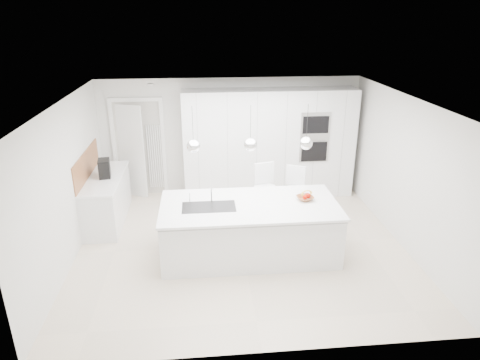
{
  "coord_description": "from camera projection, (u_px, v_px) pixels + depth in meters",
  "views": [
    {
      "loc": [
        -0.64,
        -6.41,
        3.76
      ],
      "look_at": [
        0.0,
        0.3,
        1.1
      ],
      "focal_mm": 32.0,
      "sensor_mm": 36.0,
      "label": 1
    }
  ],
  "objects": [
    {
      "name": "pendant_right",
      "position": [
        306.0,
        143.0,
        6.48
      ],
      "size": [
        0.2,
        0.2,
        0.2
      ],
      "primitive_type": "sphere",
      "color": "white",
      "rests_on": "ceiling"
    },
    {
      "name": "espresso_machine",
      "position": [
        104.0,
        168.0,
        7.88
      ],
      "size": [
        0.25,
        0.34,
        0.34
      ],
      "primitive_type": "cube",
      "rotation": [
        0.0,
        0.0,
        0.15
      ],
      "color": "black",
      "rests_on": "left_worktop"
    },
    {
      "name": "radiator",
      "position": [
        155.0,
        157.0,
        9.19
      ],
      "size": [
        0.32,
        0.04,
        1.4
      ],
      "primitive_type": null,
      "color": "white",
      "rests_on": "floor"
    },
    {
      "name": "bar_stool_left",
      "position": [
        265.0,
        197.0,
        7.82
      ],
      "size": [
        0.51,
        0.62,
        1.2
      ],
      "primitive_type": null,
      "rotation": [
        0.0,
        0.0,
        0.22
      ],
      "color": "white",
      "rests_on": "floor"
    },
    {
      "name": "pendant_mid",
      "position": [
        250.0,
        145.0,
        6.4
      ],
      "size": [
        0.2,
        0.2,
        0.2
      ],
      "primitive_type": "sphere",
      "color": "white",
      "rests_on": "ceiling"
    },
    {
      "name": "bar_stool_right",
      "position": [
        296.0,
        198.0,
        7.88
      ],
      "size": [
        0.55,
        0.63,
        1.13
      ],
      "primitive_type": null,
      "rotation": [
        0.0,
        0.0,
        -0.43
      ],
      "color": "white",
      "rests_on": "floor"
    },
    {
      "name": "apple_a",
      "position": [
        308.0,
        196.0,
        6.94
      ],
      "size": [
        0.09,
        0.09,
        0.09
      ],
      "primitive_type": "sphere",
      "color": "#C01203",
      "rests_on": "fruit_bowl"
    },
    {
      "name": "island_worktop",
      "position": [
        250.0,
        205.0,
        6.82
      ],
      "size": [
        2.84,
        1.4,
        0.04
      ],
      "primitive_type": "cube",
      "color": "white",
      "rests_on": "island_base"
    },
    {
      "name": "tall_cabinets",
      "position": [
        269.0,
        144.0,
        9.06
      ],
      "size": [
        3.6,
        0.6,
        2.3
      ],
      "primitive_type": "cube",
      "color": "white",
      "rests_on": "floor"
    },
    {
      "name": "island_base",
      "position": [
        250.0,
        232.0,
        6.94
      ],
      "size": [
        2.8,
        1.2,
        0.86
      ],
      "primitive_type": "cube",
      "color": "white",
      "rests_on": "floor"
    },
    {
      "name": "floor",
      "position": [
        242.0,
        246.0,
        7.37
      ],
      "size": [
        5.5,
        5.5,
        0.0
      ],
      "primitive_type": "plane",
      "color": "beige",
      "rests_on": "ground"
    },
    {
      "name": "apple_c",
      "position": [
        307.0,
        196.0,
        6.94
      ],
      "size": [
        0.08,
        0.08,
        0.08
      ],
      "primitive_type": "sphere",
      "color": "#C01203",
      "rests_on": "fruit_bowl"
    },
    {
      "name": "banana_bunch",
      "position": [
        307.0,
        193.0,
        6.93
      ],
      "size": [
        0.23,
        0.17,
        0.21
      ],
      "primitive_type": "torus",
      "rotation": [
        1.22,
        0.0,
        0.35
      ],
      "color": "gold",
      "rests_on": "fruit_bowl"
    },
    {
      "name": "pendant_left",
      "position": [
        194.0,
        146.0,
        6.33
      ],
      "size": [
        0.2,
        0.2,
        0.2
      ],
      "primitive_type": "sphere",
      "color": "white",
      "rests_on": "ceiling"
    },
    {
      "name": "fruit_bowl",
      "position": [
        305.0,
        198.0,
        6.95
      ],
      "size": [
        0.32,
        0.32,
        0.07
      ],
      "primitive_type": "imported",
      "rotation": [
        0.0,
        0.0,
        0.25
      ],
      "color": "#A26439",
      "rests_on": "island_worktop"
    },
    {
      "name": "ceiling",
      "position": [
        242.0,
        101.0,
        6.45
      ],
      "size": [
        5.5,
        5.5,
        0.0
      ],
      "primitive_type": "plane",
      "rotation": [
        3.14,
        0.0,
        0.0
      ],
      "color": "white",
      "rests_on": "wall_back"
    },
    {
      "name": "island_tap",
      "position": [
        211.0,
        193.0,
        6.85
      ],
      "size": [
        0.02,
        0.02,
        0.3
      ],
      "primitive_type": "cylinder",
      "color": "white",
      "rests_on": "island_worktop"
    },
    {
      "name": "apple_b",
      "position": [
        305.0,
        197.0,
        6.89
      ],
      "size": [
        0.08,
        0.08,
        0.08
      ],
      "primitive_type": "sphere",
      "color": "#C01203",
      "rests_on": "fruit_bowl"
    },
    {
      "name": "hallway_door",
      "position": [
        127.0,
        151.0,
        9.05
      ],
      "size": [
        0.76,
        0.38,
        2.0
      ],
      "primitive_type": "cube",
      "rotation": [
        0.0,
        0.0,
        -0.44
      ],
      "color": "white",
      "rests_on": "floor"
    },
    {
      "name": "oven_stack",
      "position": [
        315.0,
        138.0,
        8.78
      ],
      "size": [
        0.62,
        0.04,
        1.05
      ],
      "primitive_type": null,
      "color": "#A5A5A8",
      "rests_on": "tall_cabinets"
    },
    {
      "name": "left_worktop",
      "position": [
        104.0,
        178.0,
        7.94
      ],
      "size": [
        0.62,
        1.82,
        0.04
      ],
      "primitive_type": "cube",
      "color": "white",
      "rests_on": "left_base_cabinets"
    },
    {
      "name": "oak_backsplash",
      "position": [
        87.0,
        165.0,
        7.82
      ],
      "size": [
        0.02,
        1.8,
        0.5
      ],
      "primitive_type": "cube",
      "color": "#A26439",
      "rests_on": "wall_left"
    },
    {
      "name": "wall_back",
      "position": [
        230.0,
        136.0,
        9.23
      ],
      "size": [
        5.5,
        0.0,
        5.5
      ],
      "primitive_type": "plane",
      "rotation": [
        1.57,
        0.0,
        0.0
      ],
      "color": "silver",
      "rests_on": "ground"
    },
    {
      "name": "doorway_frame",
      "position": [
        139.0,
        149.0,
        9.11
      ],
      "size": [
        1.11,
        0.08,
        2.13
      ],
      "primitive_type": null,
      "color": "white",
      "rests_on": "floor"
    },
    {
      "name": "left_base_cabinets",
      "position": [
        107.0,
        200.0,
        8.11
      ],
      "size": [
        0.6,
        1.8,
        0.86
      ],
      "primitive_type": "cube",
      "color": "white",
      "rests_on": "floor"
    },
    {
      "name": "wall_left",
      "position": [
        67.0,
        184.0,
        6.67
      ],
      "size": [
        0.0,
        5.0,
        5.0
      ],
      "primitive_type": "plane",
      "rotation": [
        1.57,
        0.0,
        1.57
      ],
      "color": "silver",
      "rests_on": "ground"
    },
    {
      "name": "island_sink",
      "position": [
        209.0,
        212.0,
        6.74
      ],
      "size": [
        0.84,
        0.44,
        0.18
      ],
      "primitive_type": null,
      "color": "#3F3F42",
      "rests_on": "island_worktop"
    }
  ]
}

